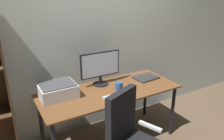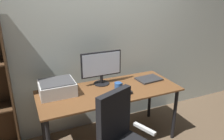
{
  "view_description": "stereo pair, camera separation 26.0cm",
  "coord_description": "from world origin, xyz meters",
  "px_view_note": "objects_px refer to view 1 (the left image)",
  "views": [
    {
      "loc": [
        -1.18,
        -2.08,
        1.88
      ],
      "look_at": [
        0.05,
        0.04,
        0.98
      ],
      "focal_mm": 34.92,
      "sensor_mm": 36.0,
      "label": 1
    },
    {
      "loc": [
        -0.94,
        -2.19,
        1.88
      ],
      "look_at": [
        0.05,
        0.04,
        0.98
      ],
      "focal_mm": 34.92,
      "sensor_mm": 36.0,
      "label": 2
    }
  ],
  "objects_px": {
    "desk": "(110,96)",
    "monitor": "(100,66)",
    "printer": "(57,90)",
    "laptop": "(146,78)",
    "keyboard": "(116,96)",
    "mouse": "(130,91)",
    "coffee_mug": "(118,86)"
  },
  "relations": [
    {
      "from": "mouse",
      "to": "laptop",
      "type": "relative_size",
      "value": 0.3
    },
    {
      "from": "desk",
      "to": "monitor",
      "type": "height_order",
      "value": "monitor"
    },
    {
      "from": "desk",
      "to": "monitor",
      "type": "distance_m",
      "value": 0.39
    },
    {
      "from": "laptop",
      "to": "desk",
      "type": "bearing_deg",
      "value": -177.69
    },
    {
      "from": "desk",
      "to": "coffee_mug",
      "type": "relative_size",
      "value": 16.74
    },
    {
      "from": "keyboard",
      "to": "laptop",
      "type": "bearing_deg",
      "value": 22.81
    },
    {
      "from": "monitor",
      "to": "mouse",
      "type": "xyz_separation_m",
      "value": [
        0.2,
        -0.38,
        -0.23
      ]
    },
    {
      "from": "printer",
      "to": "keyboard",
      "type": "bearing_deg",
      "value": -31.38
    },
    {
      "from": "desk",
      "to": "keyboard",
      "type": "xyz_separation_m",
      "value": [
        -0.03,
        -0.19,
        0.09
      ]
    },
    {
      "from": "laptop",
      "to": "printer",
      "type": "distance_m",
      "value": 1.21
    },
    {
      "from": "laptop",
      "to": "mouse",
      "type": "bearing_deg",
      "value": -155.56
    },
    {
      "from": "keyboard",
      "to": "printer",
      "type": "bearing_deg",
      "value": 148.84
    },
    {
      "from": "keyboard",
      "to": "laptop",
      "type": "relative_size",
      "value": 0.91
    },
    {
      "from": "monitor",
      "to": "keyboard",
      "type": "relative_size",
      "value": 1.81
    },
    {
      "from": "mouse",
      "to": "laptop",
      "type": "distance_m",
      "value": 0.5
    },
    {
      "from": "desk",
      "to": "coffee_mug",
      "type": "bearing_deg",
      "value": -19.09
    },
    {
      "from": "monitor",
      "to": "laptop",
      "type": "height_order",
      "value": "monitor"
    },
    {
      "from": "monitor",
      "to": "laptop",
      "type": "xyz_separation_m",
      "value": [
        0.63,
        -0.13,
        -0.23
      ]
    },
    {
      "from": "desk",
      "to": "monitor",
      "type": "relative_size",
      "value": 3.26
    },
    {
      "from": "desk",
      "to": "printer",
      "type": "xyz_separation_m",
      "value": [
        -0.6,
        0.15,
        0.16
      ]
    },
    {
      "from": "monitor",
      "to": "coffee_mug",
      "type": "relative_size",
      "value": 5.14
    },
    {
      "from": "keyboard",
      "to": "monitor",
      "type": "bearing_deg",
      "value": 88.36
    },
    {
      "from": "monitor",
      "to": "printer",
      "type": "bearing_deg",
      "value": -174.25
    },
    {
      "from": "mouse",
      "to": "laptop",
      "type": "height_order",
      "value": "mouse"
    },
    {
      "from": "mouse",
      "to": "laptop",
      "type": "xyz_separation_m",
      "value": [
        0.44,
        0.24,
        -0.01
      ]
    },
    {
      "from": "desk",
      "to": "printer",
      "type": "height_order",
      "value": "printer"
    },
    {
      "from": "desk",
      "to": "monitor",
      "type": "xyz_separation_m",
      "value": [
        -0.02,
        0.21,
        0.32
      ]
    },
    {
      "from": "desk",
      "to": "laptop",
      "type": "height_order",
      "value": "laptop"
    },
    {
      "from": "keyboard",
      "to": "coffee_mug",
      "type": "height_order",
      "value": "coffee_mug"
    },
    {
      "from": "laptop",
      "to": "keyboard",
      "type": "bearing_deg",
      "value": -162.06
    },
    {
      "from": "coffee_mug",
      "to": "mouse",
      "type": "bearing_deg",
      "value": -60.15
    },
    {
      "from": "mouse",
      "to": "printer",
      "type": "height_order",
      "value": "printer"
    }
  ]
}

